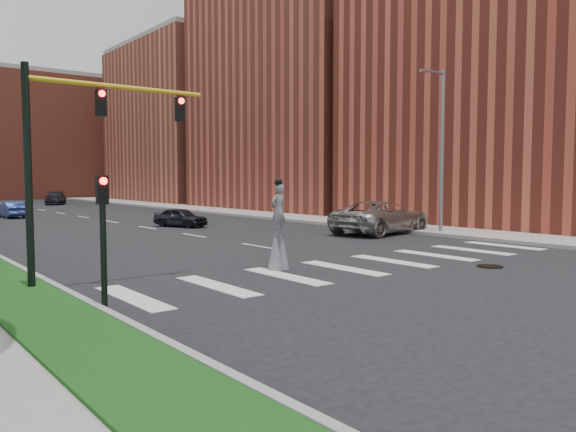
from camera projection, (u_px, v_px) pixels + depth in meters
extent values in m
plane|color=black|center=(390.00, 268.00, 19.60)|extent=(160.00, 160.00, 0.00)
cube|color=gray|center=(262.00, 214.00, 46.88)|extent=(5.00, 90.00, 0.18)
cylinder|color=black|center=(490.00, 266.00, 19.89)|extent=(0.90, 0.90, 0.04)
cube|color=#9A392A|center=(517.00, 64.00, 38.71)|extent=(16.00, 20.00, 22.00)
cube|color=#A14432|center=(310.00, 88.00, 55.84)|extent=(16.00, 22.00, 24.00)
cube|color=#AE5740|center=(193.00, 126.00, 74.75)|extent=(16.00, 22.00, 20.00)
cube|color=#A14432|center=(19.00, 138.00, 83.66)|extent=(26.00, 14.00, 18.00)
cylinder|color=slate|center=(442.00, 153.00, 30.79)|extent=(0.20, 0.20, 9.00)
cylinder|color=slate|center=(434.00, 72.00, 29.99)|extent=(1.80, 0.12, 0.12)
cube|color=slate|center=(424.00, 71.00, 29.44)|extent=(0.50, 0.18, 0.12)
cylinder|color=black|center=(28.00, 180.00, 14.91)|extent=(0.20, 0.20, 6.20)
cylinder|color=gold|center=(121.00, 87.00, 16.33)|extent=(5.20, 0.14, 0.14)
cube|color=black|center=(101.00, 103.00, 15.99)|extent=(0.28, 0.18, 0.75)
cylinder|color=#FF0C0C|center=(102.00, 94.00, 15.90)|extent=(0.18, 0.06, 0.18)
cube|color=black|center=(180.00, 109.00, 17.54)|extent=(0.28, 0.18, 0.75)
cylinder|color=#FF0C0C|center=(181.00, 101.00, 17.45)|extent=(0.18, 0.06, 0.18)
cylinder|color=black|center=(104.00, 252.00, 12.72)|extent=(0.14, 0.14, 3.00)
cube|color=black|center=(102.00, 190.00, 12.62)|extent=(0.25, 0.16, 0.65)
cylinder|color=#FF0C0C|center=(104.00, 181.00, 12.53)|extent=(0.16, 0.05, 0.16)
cylinder|color=#352315|center=(282.00, 253.00, 19.41)|extent=(0.07, 0.07, 1.14)
cylinder|color=#352315|center=(275.00, 254.00, 19.17)|extent=(0.07, 0.07, 1.14)
cone|color=slate|center=(282.00, 249.00, 19.40)|extent=(0.52, 0.52, 1.42)
cone|color=slate|center=(275.00, 250.00, 19.16)|extent=(0.52, 0.52, 1.42)
imported|color=slate|center=(278.00, 210.00, 19.19)|extent=(0.73, 0.54, 1.82)
sphere|color=black|center=(278.00, 182.00, 19.12)|extent=(0.26, 0.26, 0.26)
cylinder|color=black|center=(278.00, 183.00, 19.12)|extent=(0.34, 0.34, 0.02)
cube|color=yellow|center=(275.00, 196.00, 19.25)|extent=(0.22, 0.05, 0.10)
imported|color=#A6A39D|center=(381.00, 217.00, 31.66)|extent=(7.02, 4.01, 1.85)
imported|color=black|center=(181.00, 217.00, 35.77)|extent=(2.73, 3.88, 1.23)
imported|color=navy|center=(12.00, 210.00, 43.82)|extent=(1.45, 3.86, 1.26)
imported|color=black|center=(56.00, 198.00, 64.89)|extent=(3.71, 5.48, 1.47)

